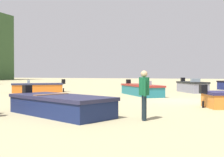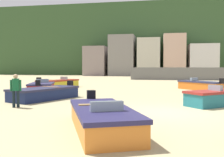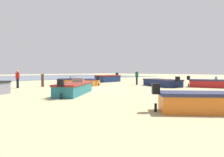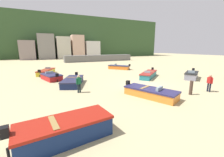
# 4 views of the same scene
# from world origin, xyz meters

# --- Properties ---
(ground_plane) EXTENTS (160.00, 160.00, 0.00)m
(ground_plane) POSITION_xyz_m (0.00, 0.00, 0.00)
(ground_plane) COLOR tan
(headland_hill) EXTENTS (90.00, 32.00, 17.32)m
(headland_hill) POSITION_xyz_m (0.00, 66.00, 8.66)
(headland_hill) COLOR #35532D
(headland_hill) RESTS_ON ground
(harbor_pier) EXTENTS (21.18, 2.40, 1.89)m
(harbor_pier) POSITION_xyz_m (5.97, 30.00, 0.95)
(harbor_pier) COLOR slate
(harbor_pier) RESTS_ON ground
(townhouse_far_left) EXTENTS (4.94, 6.90, 6.59)m
(townhouse_far_left) POSITION_xyz_m (-14.53, 47.45, 3.29)
(townhouse_far_left) COLOR gray
(townhouse_far_left) RESTS_ON ground
(townhouse_left) EXTENTS (5.53, 6.07, 8.96)m
(townhouse_left) POSITION_xyz_m (-8.51, 47.04, 4.48)
(townhouse_left) COLOR gray
(townhouse_left) RESTS_ON ground
(townhouse_centre) EXTENTS (4.86, 5.36, 8.19)m
(townhouse_centre) POSITION_xyz_m (-2.57, 46.68, 4.10)
(townhouse_centre) COLOR beige
(townhouse_centre) RESTS_ON ground
(townhouse_centre_right) EXTENTS (4.58, 5.06, 8.95)m
(townhouse_centre_right) POSITION_xyz_m (2.85, 46.53, 4.48)
(townhouse_centre_right) COLOR #D5AE96
(townhouse_centre_right) RESTS_ON ground
(townhouse_right) EXTENTS (5.76, 5.47, 6.75)m
(townhouse_right) POSITION_xyz_m (8.77, 46.73, 3.38)
(townhouse_right) COLOR silver
(townhouse_right) RESTS_ON ground
(boat_yellow_3) EXTENTS (2.94, 4.71, 1.07)m
(boat_yellow_3) POSITION_xyz_m (-9.62, 11.73, 0.39)
(boat_yellow_3) COLOR gold
(boat_yellow_3) RESTS_ON ground
(boat_orange_4) EXTENTS (3.21, 4.64, 1.04)m
(boat_orange_4) POSITION_xyz_m (-2.04, -3.59, 0.38)
(boat_orange_4) COLOR orange
(boat_orange_4) RESTS_ON ground
(boat_navy_5) EXTENTS (3.28, 4.71, 1.04)m
(boat_navy_5) POSITION_xyz_m (-7.10, 3.33, 0.37)
(boat_navy_5) COLOR #16224F
(boat_navy_5) RESTS_ON ground
(boat_orange_7) EXTENTS (3.63, 3.94, 1.08)m
(boat_orange_7) POSITION_xyz_m (3.16, 11.81, 0.39)
(boat_orange_7) COLOR orange
(boat_orange_7) RESTS_ON ground
(boat_red_8) EXTENTS (2.67, 3.83, 1.07)m
(boat_red_8) POSITION_xyz_m (-9.11, 7.14, 0.39)
(boat_red_8) COLOR red
(boat_red_8) RESTS_ON ground
(beach_walker_distant) EXTENTS (0.53, 0.44, 1.62)m
(beach_walker_distant) POSITION_xyz_m (-7.12, 0.13, 0.95)
(beach_walker_distant) COLOR black
(beach_walker_distant) RESTS_ON ground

